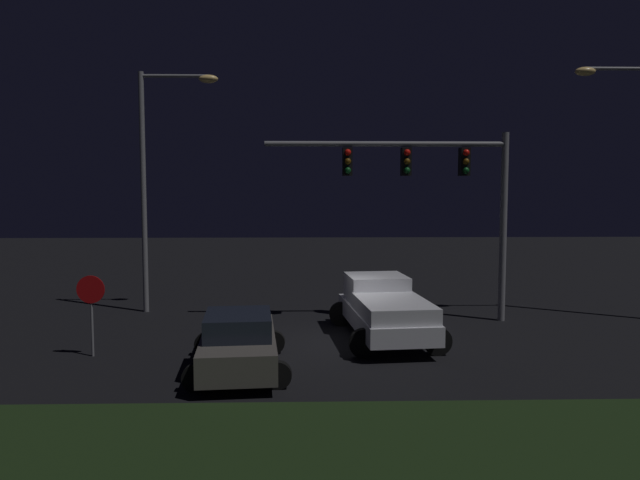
# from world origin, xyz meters

# --- Properties ---
(ground_plane) EXTENTS (80.00, 80.00, 0.00)m
(ground_plane) POSITION_xyz_m (0.00, 0.00, 0.00)
(ground_plane) COLOR black
(grass_median) EXTENTS (25.70, 5.41, 0.10)m
(grass_median) POSITION_xyz_m (0.00, -8.21, 0.05)
(grass_median) COLOR black
(grass_median) RESTS_ON ground_plane
(pickup_truck) EXTENTS (3.22, 5.57, 1.80)m
(pickup_truck) POSITION_xyz_m (1.37, 0.35, 1.00)
(pickup_truck) COLOR silver
(pickup_truck) RESTS_ON ground_plane
(car_sedan) EXTENTS (2.73, 4.54, 1.51)m
(car_sedan) POSITION_xyz_m (-2.71, -2.99, 0.74)
(car_sedan) COLOR #514C47
(car_sedan) RESTS_ON ground_plane
(traffic_signal_gantry) EXTENTS (8.32, 0.56, 6.50)m
(traffic_signal_gantry) POSITION_xyz_m (3.36, 2.67, 4.90)
(traffic_signal_gantry) COLOR slate
(traffic_signal_gantry) RESTS_ON ground_plane
(street_lamp_left) EXTENTS (2.90, 0.44, 8.83)m
(street_lamp_left) POSITION_xyz_m (-6.43, 4.56, 5.53)
(street_lamp_left) COLOR slate
(street_lamp_left) RESTS_ON ground_plane
(street_lamp_right) EXTENTS (2.87, 0.44, 8.83)m
(street_lamp_right) POSITION_xyz_m (10.41, 2.84, 5.52)
(street_lamp_right) COLOR slate
(street_lamp_right) RESTS_ON ground_plane
(stop_sign) EXTENTS (0.76, 0.08, 2.23)m
(stop_sign) POSITION_xyz_m (-6.85, -1.53, 1.56)
(stop_sign) COLOR slate
(stop_sign) RESTS_ON ground_plane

